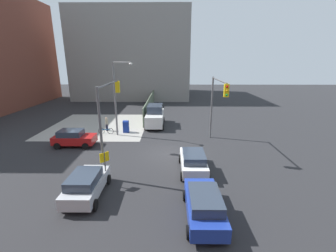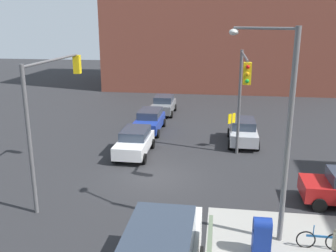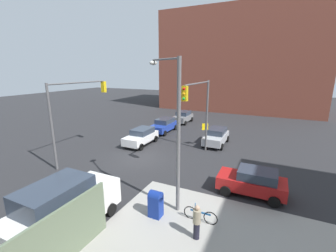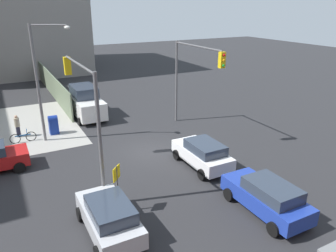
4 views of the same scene
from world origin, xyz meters
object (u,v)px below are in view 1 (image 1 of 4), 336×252
smokestack (27,53)px  traffic_signal_nw_corner (109,108)px  traffic_signal_se_corner (217,98)px  coupe_red (74,138)px  bicycle_leaning_on_fence (106,131)px  mailbox_blue (126,126)px  van_white_delivery (155,116)px  coupe_blue (204,204)px  coupe_silver (86,184)px  street_lamp_corner (117,94)px  pedestrian_crossing (107,124)px  sedan_white (193,161)px

smokestack → traffic_signal_nw_corner: size_ratio=2.97×
traffic_signal_se_corner → coupe_red: bearing=91.4°
smokestack → bicycle_leaning_on_fence: (-24.89, -22.80, -9.29)m
traffic_signal_nw_corner → traffic_signal_se_corner: same height
mailbox_blue → coupe_red: coupe_red is taller
van_white_delivery → coupe_blue: bearing=-168.0°
mailbox_blue → coupe_red: 6.13m
coupe_silver → coupe_blue: bearing=-105.6°
traffic_signal_nw_corner → traffic_signal_se_corner: bearing=-64.3°
coupe_silver → bicycle_leaning_on_fence: 12.48m
van_white_delivery → bicycle_leaning_on_fence: 6.48m
street_lamp_corner → bicycle_leaning_on_fence: 4.72m
smokestack → coupe_blue: bearing=-140.7°
smokestack → street_lamp_corner: bearing=-136.1°
traffic_signal_se_corner → pedestrian_crossing: 13.34m
coupe_red → coupe_silver: bearing=-153.1°
smokestack → coupe_blue: 51.25m
coupe_silver → bicycle_leaning_on_fence: size_ratio=2.36×
street_lamp_corner → sedan_white: street_lamp_corner is taller
coupe_blue → coupe_silver: same height
sedan_white → traffic_signal_se_corner: bearing=-25.5°
traffic_signal_se_corner → street_lamp_corner: (2.88, 9.98, 0.03)m
traffic_signal_se_corner → mailbox_blue: bearing=66.8°
van_white_delivery → bicycle_leaning_on_fence: size_ratio=3.09×
smokestack → street_lamp_corner: (-25.48, -24.52, -4.94)m
street_lamp_corner → smokestack: bearing=43.9°
mailbox_blue → sedan_white: size_ratio=0.34×
traffic_signal_se_corner → coupe_blue: size_ratio=1.47×
street_lamp_corner → pedestrian_crossing: (1.79, 1.92, -3.84)m
coupe_blue → van_white_delivery: bearing=12.0°
van_white_delivery → bicycle_leaning_on_fence: bearing=122.6°
traffic_signal_nw_corner → coupe_red: 7.28m
street_lamp_corner → mailbox_blue: size_ratio=5.59×
traffic_signal_se_corner → coupe_silver: size_ratio=1.57×
bicycle_leaning_on_fence → coupe_blue: bearing=-147.2°
mailbox_blue → bicycle_leaning_on_fence: bearing=105.3°
coupe_blue → pedestrian_crossing: 18.01m
traffic_signal_nw_corner → pedestrian_crossing: size_ratio=3.90×
traffic_signal_se_corner → street_lamp_corner: 10.39m
street_lamp_corner → van_white_delivery: (4.04, -3.68, -3.42)m
coupe_silver → van_white_delivery: size_ratio=0.77×
traffic_signal_nw_corner → sedan_white: 7.53m
coupe_blue → sedan_white: size_ratio=1.05×
coupe_silver → pedestrian_crossing: (13.47, 2.44, 0.02)m
coupe_silver → sedan_white: bearing=-64.2°
smokestack → bicycle_leaning_on_fence: smokestack is taller
traffic_signal_se_corner → coupe_red: (-0.34, 13.75, -3.83)m
mailbox_blue → coupe_silver: 12.87m
mailbox_blue → coupe_blue: 16.35m
van_white_delivery → pedestrian_crossing: 6.05m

